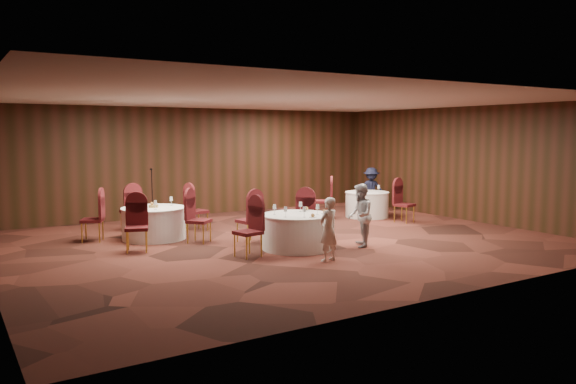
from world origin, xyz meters
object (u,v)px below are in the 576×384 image
table_left (154,223)px  man_c (371,190)px  mic_stand (152,207)px  woman_b (360,215)px  table_right (367,204)px  woman_a (328,229)px  table_main (297,231)px

table_left → man_c: (7.33, 0.92, 0.31)m
man_c → mic_stand: bearing=-161.4°
table_left → woman_b: size_ratio=1.08×
table_left → mic_stand: mic_stand is taller
mic_stand → table_left: bearing=-107.6°
table_left → table_right: (6.45, 0.06, -0.00)m
table_left → table_right: size_ratio=1.16×
woman_a → man_c: 7.17m
table_main → woman_a: 1.32m
table_right → man_c: man_c is taller
mic_stand → man_c: (6.59, -1.41, 0.26)m
table_right → woman_a: 5.94m
woman_a → man_c: size_ratio=0.90×
woman_b → man_c: (3.84, 4.16, 0.00)m
mic_stand → man_c: bearing=-12.1°
mic_stand → man_c: size_ratio=1.09×
woman_a → table_right: bearing=-149.7°
table_left → mic_stand: size_ratio=0.99×
table_main → man_c: 6.26m
table_main → table_left: same height
table_right → table_main: bearing=-146.9°
table_left → woman_a: (2.10, -3.99, 0.24)m
table_main → table_right: 5.04m
table_main → table_left: (-2.22, 2.69, 0.00)m
table_right → woman_a: size_ratio=1.03×
table_main → mic_stand: (-1.48, 5.02, 0.05)m
man_c → table_left: bearing=-142.2°
mic_stand → woman_b: bearing=-63.7°
table_main → table_right: size_ratio=1.19×
mic_stand → man_c: 6.74m
mic_stand → man_c: mic_stand is taller
woman_a → woman_b: size_ratio=0.90×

